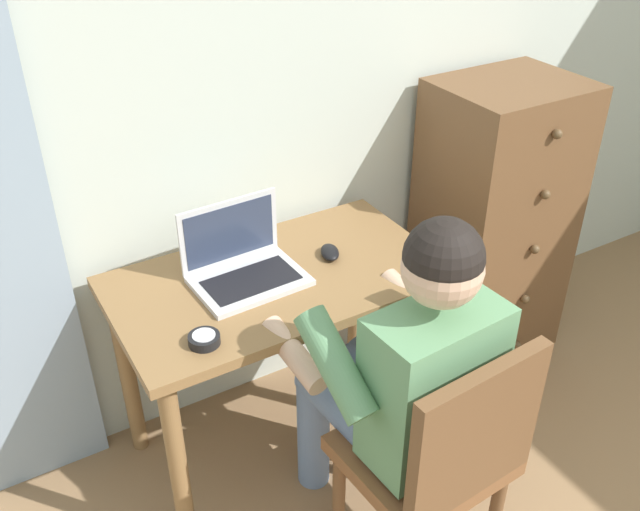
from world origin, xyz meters
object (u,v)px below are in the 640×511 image
Objects in this scene: laptop at (243,264)px; desk_clock at (204,339)px; dresser at (493,223)px; computer_mouse at (330,252)px; desk at (278,307)px; person_seated at (401,369)px; chair at (440,457)px.

desk_clock is (-0.24, -0.24, -0.04)m from laptop.
dresser is at bearing 2.40° from laptop.
laptop is 0.30m from computer_mouse.
desk is 0.41m from desk_clock.
desk_clock is at bearing -149.38° from desk.
dresser is 1.40m from desk_clock.
laptop is at bearing 46.04° from desk_clock.
person_seated is 12.07× the size of computer_mouse.
dresser is 12.98× the size of desk_clock.
dresser is at bearing 41.34° from chair.
dresser is 1.20m from chair.
laptop reaches higher than desk_clock.
desk_clock is at bearing -133.96° from laptop.
person_seated reaches higher than dresser.
desk is 11.73× the size of desk_clock.
person_seated is (-0.91, -0.61, 0.10)m from dresser.
desk is at bearing 100.45° from chair.
chair is (-0.90, -0.79, -0.08)m from dresser.
laptop reaches higher than computer_mouse.
chair is 9.88× the size of desk_clock.
chair is 0.72m from desk_clock.
computer_mouse is at bearing 21.45° from desk_clock.
computer_mouse is (0.09, 0.53, 0.07)m from person_seated.
desk is at bearing 102.89° from person_seated.
chair is 0.74× the size of person_seated.
chair is at bearing -138.66° from dresser.
laptop is 0.34m from desk_clock.
computer_mouse is (0.08, 0.71, 0.25)m from chair.
laptop reaches higher than chair.
dresser reaches higher than desk_clock.
desk_clock is at bearing -137.70° from computer_mouse.
person_seated is 0.54m from computer_mouse.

